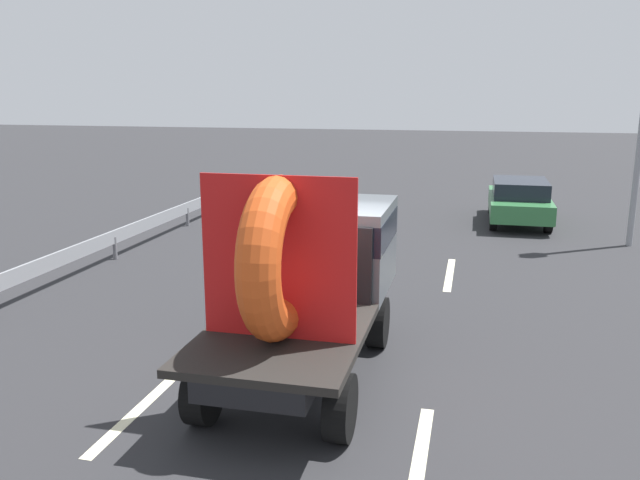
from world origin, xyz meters
TOP-DOWN VIEW (x-y plane):
  - ground_plane at (0.00, 0.00)m, footprint 120.00×120.00m
  - flatbed_truck at (0.01, 0.26)m, footprint 2.02×4.71m
  - distant_sedan at (3.59, 11.91)m, footprint 1.75×4.09m
  - guardrail at (-6.11, 7.05)m, footprint 0.10×16.29m
  - lane_dash_left_near at (-1.78, -1.81)m, footprint 0.16×2.19m
  - lane_dash_left_far at (-1.78, 5.74)m, footprint 0.16×2.21m
  - lane_dash_right_near at (1.80, -2.16)m, footprint 0.16×2.61m
  - lane_dash_right_far at (1.80, 5.56)m, footprint 0.16×2.67m

SIDE VIEW (x-z plane):
  - ground_plane at x=0.00m, z-range 0.00..0.00m
  - lane_dash_left_near at x=-1.78m, z-range 0.00..0.01m
  - lane_dash_left_far at x=-1.78m, z-range 0.00..0.01m
  - lane_dash_right_near at x=1.80m, z-range 0.00..0.01m
  - lane_dash_right_far at x=1.80m, z-range 0.00..0.01m
  - guardrail at x=-6.11m, z-range 0.18..0.89m
  - distant_sedan at x=3.59m, z-range 0.05..1.38m
  - flatbed_truck at x=0.01m, z-range 0.01..3.02m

